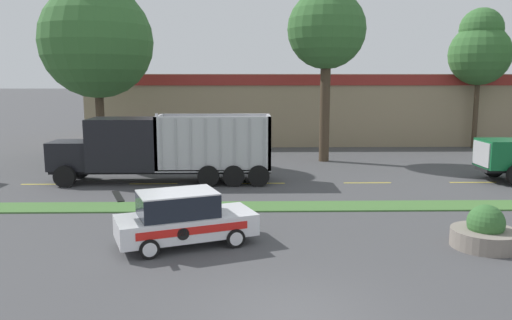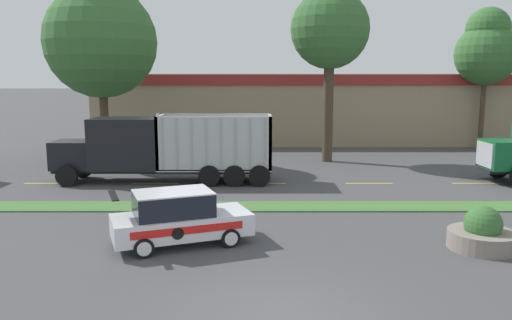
% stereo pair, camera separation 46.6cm
% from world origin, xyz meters
% --- Properties ---
extents(ground_plane, '(600.00, 600.00, 0.00)m').
position_xyz_m(ground_plane, '(0.00, 0.00, 0.00)').
color(ground_plane, '#474749').
extents(grass_verge, '(120.00, 1.58, 0.06)m').
position_xyz_m(grass_verge, '(0.00, 9.57, 0.03)').
color(grass_verge, '#477538').
rests_on(grass_verge, ground_plane).
extents(centre_line_2, '(2.40, 0.14, 0.01)m').
position_xyz_m(centre_line_2, '(-11.05, 14.36, 0.00)').
color(centre_line_2, yellow).
rests_on(centre_line_2, ground_plane).
extents(centre_line_3, '(2.40, 0.14, 0.01)m').
position_xyz_m(centre_line_3, '(-5.65, 14.36, 0.00)').
color(centre_line_3, yellow).
rests_on(centre_line_3, ground_plane).
extents(centre_line_4, '(2.40, 0.14, 0.01)m').
position_xyz_m(centre_line_4, '(-0.25, 14.36, 0.00)').
color(centre_line_4, yellow).
rests_on(centre_line_4, ground_plane).
extents(centre_line_5, '(2.40, 0.14, 0.01)m').
position_xyz_m(centre_line_5, '(5.15, 14.36, 0.00)').
color(centre_line_5, yellow).
rests_on(centre_line_5, ground_plane).
extents(centre_line_6, '(2.40, 0.14, 0.01)m').
position_xyz_m(centre_line_6, '(10.55, 14.36, 0.00)').
color(centre_line_6, yellow).
rests_on(centre_line_6, ground_plane).
extents(dump_truck_lead, '(11.08, 2.64, 3.55)m').
position_xyz_m(dump_truck_lead, '(-6.19, 14.80, 1.69)').
color(dump_truck_lead, black).
rests_on(dump_truck_lead, ground_plane).
extents(rally_car, '(4.64, 3.21, 1.76)m').
position_xyz_m(rally_car, '(-2.98, 4.93, 0.87)').
color(rally_car, white).
rests_on(rally_car, ground_plane).
extents(stone_planter, '(2.06, 2.06, 1.35)m').
position_xyz_m(stone_planter, '(6.42, 4.52, 0.47)').
color(stone_planter, gray).
rests_on(stone_planter, ground_plane).
extents(store_building_backdrop, '(34.23, 12.10, 5.60)m').
position_xyz_m(store_building_backdrop, '(3.83, 33.91, 2.80)').
color(store_building_backdrop, '#9E896B').
rests_on(store_building_backdrop, ground_plane).
extents(tree_behind_centre, '(4.86, 4.86, 11.88)m').
position_xyz_m(tree_behind_centre, '(4.01, 21.32, 8.64)').
color(tree_behind_centre, '#473828').
rests_on(tree_behind_centre, ground_plane).
extents(tree_behind_right, '(4.51, 4.51, 10.40)m').
position_xyz_m(tree_behind_right, '(16.38, 27.13, 7.44)').
color(tree_behind_right, '#473828').
rests_on(tree_behind_right, ground_plane).
extents(tree_behind_far_right, '(6.96, 6.96, 12.72)m').
position_xyz_m(tree_behind_far_right, '(-10.23, 21.55, 8.19)').
color(tree_behind_far_right, '#473828').
rests_on(tree_behind_far_right, ground_plane).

